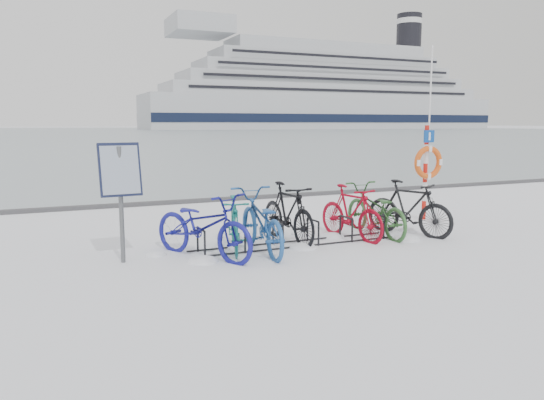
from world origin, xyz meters
name	(u,v)px	position (x,y,z in m)	size (l,w,h in m)	color
ground	(296,245)	(0.00, 0.00, 0.00)	(900.00, 900.00, 0.00)	white
ice_sheet	(55,132)	(0.00, 155.00, 0.01)	(400.00, 298.00, 0.02)	#A8B7BE
quay_edge	(205,200)	(0.00, 5.90, 0.05)	(400.00, 0.25, 0.10)	#3F3F42
bike_rack	(296,235)	(0.00, 0.00, 0.18)	(4.00, 0.48, 0.46)	black
info_board	(120,177)	(-3.10, -0.03, 1.39)	(0.66, 0.28, 1.93)	#595B5E
lifebuoy_station	(428,163)	(3.92, 1.11, 1.33)	(0.76, 0.22, 3.97)	red
cruise_ferry	(324,96)	(105.22, 187.47, 13.51)	(150.93, 28.44, 49.59)	silver
bike_0	(203,224)	(-1.81, -0.18, 0.57)	(0.76, 2.18, 1.14)	navy
bike_1	(234,223)	(-1.17, 0.06, 0.50)	(0.47, 1.65, 0.99)	#166E66
bike_2	(260,220)	(-0.78, -0.18, 0.56)	(0.75, 2.14, 1.12)	#215195
bike_3	(288,211)	(0.01, 0.37, 0.58)	(0.54, 1.92, 1.16)	black
bike_4	(351,211)	(1.26, 0.11, 0.54)	(0.51, 1.79, 1.08)	maroon
bike_5	(375,209)	(1.87, 0.19, 0.53)	(0.71, 2.03, 1.07)	#2D5B2A
bike_6	(409,207)	(2.51, -0.06, 0.57)	(0.53, 1.89, 1.14)	black
snow_drifts	(309,244)	(0.24, -0.06, 0.00)	(5.66, 1.74, 0.19)	white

